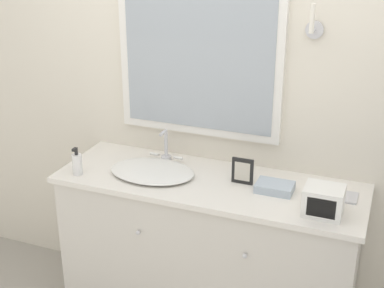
{
  "coord_description": "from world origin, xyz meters",
  "views": [
    {
      "loc": [
        0.86,
        -2.11,
        2.18
      ],
      "look_at": [
        -0.1,
        0.31,
        1.12
      ],
      "focal_mm": 50.0,
      "sensor_mm": 36.0,
      "label": 1
    }
  ],
  "objects_px": {
    "sink_basin": "(153,170)",
    "picture_frame": "(243,171)",
    "soap_bottle": "(77,164)",
    "appliance_box": "(324,201)"
  },
  "relations": [
    {
      "from": "sink_basin",
      "to": "appliance_box",
      "type": "relative_size",
      "value": 2.59
    },
    {
      "from": "sink_basin",
      "to": "picture_frame",
      "type": "height_order",
      "value": "sink_basin"
    },
    {
      "from": "sink_basin",
      "to": "soap_bottle",
      "type": "bearing_deg",
      "value": -157.22
    },
    {
      "from": "appliance_box",
      "to": "picture_frame",
      "type": "distance_m",
      "value": 0.48
    },
    {
      "from": "sink_basin",
      "to": "appliance_box",
      "type": "height_order",
      "value": "sink_basin"
    },
    {
      "from": "sink_basin",
      "to": "picture_frame",
      "type": "bearing_deg",
      "value": 6.98
    },
    {
      "from": "appliance_box",
      "to": "sink_basin",
      "type": "bearing_deg",
      "value": 173.22
    },
    {
      "from": "sink_basin",
      "to": "appliance_box",
      "type": "xyz_separation_m",
      "value": [
        0.94,
        -0.11,
        0.05
      ]
    },
    {
      "from": "picture_frame",
      "to": "soap_bottle",
      "type": "bearing_deg",
      "value": -165.87
    },
    {
      "from": "sink_basin",
      "to": "soap_bottle",
      "type": "relative_size",
      "value": 3.01
    }
  ]
}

